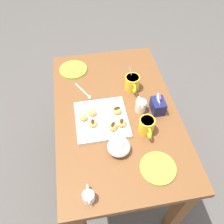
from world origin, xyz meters
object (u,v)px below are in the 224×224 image
Objects in this scene: coffee_mug_yellow_right at (147,126)px; chocolate_sauce_pitcher at (89,196)px; cream_pitcher_white at (141,105)px; sugar_caddy at (158,106)px; beignet_4 at (118,110)px; saucer_lime_right at (73,70)px; beignet_2 at (93,123)px; pastry_plate_square at (102,119)px; coffee_mug_yellow_left at (132,82)px; beignet_5 at (113,127)px; dining_table at (116,124)px; saucer_lime_left at (158,168)px; ice_cream_bowl at (119,146)px; beignet_1 at (92,112)px; beignet_3 at (83,117)px; beignet_0 at (122,123)px.

chocolate_sauce_pitcher is at bearing -47.98° from coffee_mug_yellow_right.
cream_pitcher_white is 0.10m from sugar_caddy.
beignet_4 is (-0.45, 0.21, 0.00)m from chocolate_sauce_pitcher.
sugar_caddy is 0.62m from saucer_lime_right.
sugar_caddy is at bearing 86.02° from beignet_4.
sugar_caddy reaches higher than beignet_2.
pastry_plate_square is 0.46m from saucer_lime_right.
chocolate_sauce_pitcher is at bearing -28.11° from coffee_mug_yellow_left.
cream_pitcher_white reaches higher than beignet_5.
dining_table is 0.29m from sugar_caddy.
chocolate_sauce_pitcher reaches higher than beignet_4.
saucer_lime_left is at bearing 42.65° from beignet_2.
ice_cream_bowl is 0.26m from beignet_1.
saucer_lime_left is at bearing 18.75° from dining_table.
beignet_4 is at bearing -34.20° from coffee_mug_yellow_left.
ice_cream_bowl is at bearing -21.47° from coffee_mug_yellow_left.
beignet_3 is at bearing -90.01° from sugar_caddy.
saucer_lime_right is 0.55m from beignet_5.
sugar_caddy is (0.02, 0.09, 0.00)m from cream_pitcher_white.
coffee_mug_yellow_right is 2.55× the size of beignet_2.
beignet_5 reaches higher than saucer_lime_right.
beignet_1 is at bearing -140.27° from beignet_5.
coffee_mug_yellow_right is 0.46m from chocolate_sauce_pitcher.
sugar_caddy is at bearing 129.20° from ice_cream_bowl.
beignet_4 is at bearing 113.94° from beignet_2.
beignet_5 is (0.09, -0.27, -0.01)m from sugar_caddy.
coffee_mug_yellow_right is 0.70× the size of saucer_lime_left.
beignet_5 is at bearing 153.87° from chocolate_sauce_pitcher.
chocolate_sauce_pitcher is (0.22, -0.17, -0.01)m from ice_cream_bowl.
saucer_lime_left is at bearing 0.12° from coffee_mug_yellow_left.
cream_pitcher_white is at bearing 93.65° from beignet_3.
sugar_caddy reaches higher than ice_cream_bowl.
beignet_1 is 0.06m from beignet_3.
coffee_mug_yellow_left reaches higher than saucer_lime_right.
ice_cream_bowl is at bearing -35.87° from cream_pitcher_white.
chocolate_sauce_pitcher is at bearing 0.45° from saucer_lime_right.
beignet_1 is at bearing 115.12° from beignet_3.
sugar_caddy is at bearing 77.37° from cream_pitcher_white.
pastry_plate_square is at bearing 81.72° from beignet_3.
beignet_2 is 0.97× the size of beignet_3.
coffee_mug_yellow_right is 1.04× the size of ice_cream_bowl.
beignet_2 is (0.48, 0.07, 0.03)m from saucer_lime_right.
saucer_lime_left is 0.38m from beignet_4.
saucer_lime_right is 3.60× the size of beignet_0.
beignet_3 is (-0.00, -0.42, -0.01)m from sugar_caddy.
chocolate_sauce_pitcher is at bearing -8.80° from beignet_1.
beignet_2 is 0.07m from beignet_3.
beignet_4 is (0.02, 0.00, 0.16)m from dining_table.
ice_cream_bowl is 0.27m from beignet_3.
beignet_4 is at bearing 154.62° from chocolate_sauce_pitcher.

